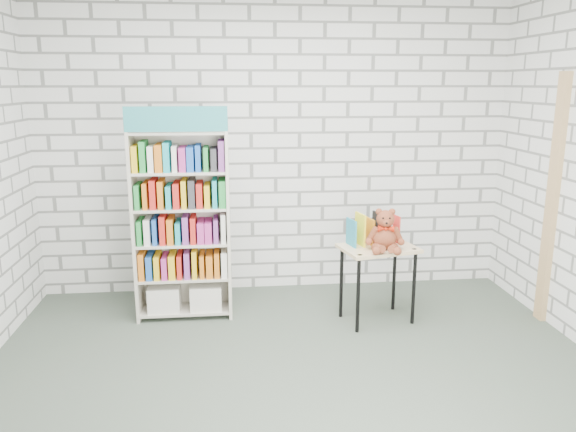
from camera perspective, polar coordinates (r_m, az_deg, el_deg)
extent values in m
plane|color=#424D41|center=(3.94, 1.35, -17.22)|extent=(4.50, 4.50, 0.00)
cube|color=silver|center=(5.42, -1.28, 6.91)|extent=(4.50, 0.02, 2.80)
cube|color=silver|center=(1.56, 11.15, -9.68)|extent=(4.50, 0.02, 2.80)
cube|color=beige|center=(4.93, -15.24, -1.11)|extent=(0.03, 0.32, 1.63)
cube|color=beige|center=(4.87, -6.05, -0.91)|extent=(0.03, 0.32, 1.63)
cube|color=beige|center=(5.03, -10.55, -0.60)|extent=(0.81, 0.02, 1.63)
cube|color=teal|center=(4.60, -11.31, 9.63)|extent=(0.81, 0.02, 0.20)
cube|color=beige|center=(5.12, -10.31, -9.29)|extent=(0.76, 0.30, 0.02)
cube|color=beige|center=(5.01, -10.46, -6.04)|extent=(0.76, 0.30, 0.02)
cube|color=beige|center=(4.92, -10.61, -2.65)|extent=(0.76, 0.30, 0.02)
cube|color=beige|center=(4.85, -10.76, 0.85)|extent=(0.76, 0.30, 0.02)
cube|color=beige|center=(4.79, -10.92, 4.45)|extent=(0.76, 0.30, 0.02)
cube|color=beige|center=(4.75, -11.09, 8.33)|extent=(0.76, 0.30, 0.02)
cube|color=silver|center=(5.10, -12.42, -8.06)|extent=(0.27, 0.26, 0.22)
cube|color=silver|center=(5.07, -8.31, -8.01)|extent=(0.27, 0.26, 0.22)
cube|color=yellow|center=(4.97, -10.52, -4.77)|extent=(0.76, 0.26, 0.22)
cube|color=blue|center=(4.88, -10.67, -1.33)|extent=(0.76, 0.26, 0.22)
cube|color=green|center=(4.81, -10.83, 2.22)|extent=(0.76, 0.26, 0.22)
cube|color=orange|center=(4.76, -10.99, 5.86)|extent=(0.76, 0.26, 0.22)
cube|color=#DFBC86|center=(4.80, 9.17, -3.26)|extent=(0.70, 0.55, 0.03)
cylinder|color=black|center=(4.65, 7.13, -8.04)|extent=(0.03, 0.03, 0.63)
cylinder|color=black|center=(4.93, 5.43, -6.74)|extent=(0.03, 0.03, 0.63)
cylinder|color=black|center=(4.89, 12.66, -7.19)|extent=(0.03, 0.03, 0.63)
cylinder|color=black|center=(5.16, 10.74, -6.01)|extent=(0.03, 0.03, 0.63)
cylinder|color=black|center=(4.55, 7.31, -3.97)|extent=(0.04, 0.04, 0.01)
cylinder|color=black|center=(4.79, 12.71, -3.32)|extent=(0.04, 0.04, 0.01)
cube|color=teal|center=(4.76, 6.46, -1.55)|extent=(0.06, 0.19, 0.26)
cube|color=yellow|center=(4.79, 7.36, -1.47)|extent=(0.06, 0.19, 0.26)
cube|color=orange|center=(4.83, 8.25, -1.38)|extent=(0.06, 0.19, 0.26)
cube|color=black|center=(4.87, 9.12, -1.30)|extent=(0.06, 0.19, 0.26)
cube|color=white|center=(4.90, 9.98, -1.21)|extent=(0.06, 0.19, 0.26)
cube|color=red|center=(4.95, 10.82, -1.13)|extent=(0.06, 0.19, 0.26)
ellipsoid|color=brown|center=(4.71, 9.79, -2.13)|extent=(0.20, 0.17, 0.20)
sphere|color=brown|center=(4.67, 9.87, -0.30)|extent=(0.15, 0.15, 0.15)
sphere|color=brown|center=(4.66, 9.22, 0.45)|extent=(0.05, 0.05, 0.05)
sphere|color=brown|center=(4.68, 10.53, 0.43)|extent=(0.05, 0.05, 0.05)
sphere|color=brown|center=(4.62, 9.95, -0.71)|extent=(0.06, 0.06, 0.06)
sphere|color=black|center=(4.60, 9.65, -0.23)|extent=(0.02, 0.02, 0.02)
sphere|color=black|center=(4.61, 10.28, -0.24)|extent=(0.02, 0.02, 0.02)
sphere|color=black|center=(4.59, 9.99, -0.73)|extent=(0.02, 0.02, 0.02)
cylinder|color=brown|center=(4.67, 8.58, -1.84)|extent=(0.10, 0.09, 0.14)
cylinder|color=brown|center=(4.70, 11.07, -1.86)|extent=(0.10, 0.08, 0.14)
sphere|color=brown|center=(4.67, 8.22, -2.58)|extent=(0.06, 0.06, 0.06)
sphere|color=brown|center=(4.70, 11.42, -2.59)|extent=(0.06, 0.06, 0.06)
cylinder|color=brown|center=(4.62, 9.19, -3.22)|extent=(0.09, 0.16, 0.08)
cylinder|color=brown|center=(4.64, 10.63, -3.23)|extent=(0.12, 0.17, 0.08)
sphere|color=brown|center=(4.56, 8.97, -3.52)|extent=(0.07, 0.07, 0.07)
sphere|color=brown|center=(4.58, 11.04, -3.53)|extent=(0.07, 0.07, 0.07)
cone|color=#B6200B|center=(4.63, 9.50, -1.28)|extent=(0.07, 0.06, 0.05)
cone|color=#B6200B|center=(4.63, 10.34, -1.29)|extent=(0.07, 0.06, 0.05)
sphere|color=#B6200B|center=(4.63, 9.92, -1.29)|extent=(0.03, 0.03, 0.03)
cube|color=tan|center=(5.16, 25.25, 1.39)|extent=(0.05, 0.12, 2.10)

